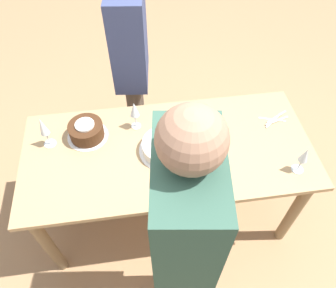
{
  "coord_description": "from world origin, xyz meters",
  "views": [
    {
      "loc": [
        0.16,
        1.17,
        2.3
      ],
      "look_at": [
        0.0,
        0.0,
        0.82
      ],
      "focal_mm": 35.0,
      "sensor_mm": 36.0,
      "label": 1
    }
  ],
  "objects_px": {
    "cake_center_white": "(166,146)",
    "wine_glass_far": "(43,128)",
    "wine_glass_near": "(134,110)",
    "cake_front_chocolate": "(86,131)",
    "person_watching": "(183,234)",
    "wine_glass_extra": "(304,156)",
    "person_cutting": "(131,55)"
  },
  "relations": [
    {
      "from": "cake_center_white",
      "to": "wine_glass_far",
      "type": "relative_size",
      "value": 1.47
    },
    {
      "from": "wine_glass_near",
      "to": "wine_glass_far",
      "type": "xyz_separation_m",
      "value": [
        0.52,
        0.07,
        0.0
      ]
    },
    {
      "from": "cake_front_chocolate",
      "to": "wine_glass_far",
      "type": "distance_m",
      "value": 0.24
    },
    {
      "from": "cake_front_chocolate",
      "to": "person_watching",
      "type": "xyz_separation_m",
      "value": [
        -0.44,
        0.82,
        0.24
      ]
    },
    {
      "from": "cake_center_white",
      "to": "wine_glass_near",
      "type": "bearing_deg",
      "value": -53.17
    },
    {
      "from": "wine_glass_extra",
      "to": "person_cutting",
      "type": "distance_m",
      "value": 1.28
    },
    {
      "from": "person_watching",
      "to": "cake_center_white",
      "type": "bearing_deg",
      "value": 6.33
    },
    {
      "from": "wine_glass_near",
      "to": "person_cutting",
      "type": "bearing_deg",
      "value": -91.78
    },
    {
      "from": "cake_front_chocolate",
      "to": "wine_glass_near",
      "type": "xyz_separation_m",
      "value": [
        -0.3,
        -0.04,
        0.09
      ]
    },
    {
      "from": "wine_glass_far",
      "to": "person_watching",
      "type": "height_order",
      "value": "person_watching"
    },
    {
      "from": "wine_glass_near",
      "to": "person_watching",
      "type": "xyz_separation_m",
      "value": [
        -0.14,
        0.86,
        0.15
      ]
    },
    {
      "from": "wine_glass_extra",
      "to": "wine_glass_far",
      "type": "bearing_deg",
      "value": -15.37
    },
    {
      "from": "wine_glass_near",
      "to": "person_cutting",
      "type": "relative_size",
      "value": 0.13
    },
    {
      "from": "cake_center_white",
      "to": "cake_front_chocolate",
      "type": "height_order",
      "value": "cake_front_chocolate"
    },
    {
      "from": "cake_front_chocolate",
      "to": "person_cutting",
      "type": "bearing_deg",
      "value": -120.07
    },
    {
      "from": "cake_center_white",
      "to": "person_cutting",
      "type": "height_order",
      "value": "person_cutting"
    },
    {
      "from": "wine_glass_extra",
      "to": "cake_center_white",
      "type": "bearing_deg",
      "value": -18.56
    },
    {
      "from": "wine_glass_far",
      "to": "cake_front_chocolate",
      "type": "bearing_deg",
      "value": -172.41
    },
    {
      "from": "wine_glass_near",
      "to": "wine_glass_extra",
      "type": "xyz_separation_m",
      "value": [
        -0.87,
        0.45,
        -0.02
      ]
    },
    {
      "from": "person_cutting",
      "to": "cake_front_chocolate",
      "type": "bearing_deg",
      "value": -23.28
    },
    {
      "from": "wine_glass_near",
      "to": "person_watching",
      "type": "height_order",
      "value": "person_watching"
    },
    {
      "from": "cake_center_white",
      "to": "person_cutting",
      "type": "distance_m",
      "value": 0.74
    },
    {
      "from": "cake_front_chocolate",
      "to": "wine_glass_far",
      "type": "height_order",
      "value": "wine_glass_far"
    },
    {
      "from": "wine_glass_near",
      "to": "wine_glass_extra",
      "type": "distance_m",
      "value": 0.98
    },
    {
      "from": "person_cutting",
      "to": "wine_glass_near",
      "type": "bearing_deg",
      "value": 5.01
    },
    {
      "from": "wine_glass_extra",
      "to": "person_watching",
      "type": "distance_m",
      "value": 0.85
    },
    {
      "from": "cake_front_chocolate",
      "to": "wine_glass_extra",
      "type": "bearing_deg",
      "value": 160.58
    },
    {
      "from": "cake_center_white",
      "to": "wine_glass_extra",
      "type": "xyz_separation_m",
      "value": [
        -0.71,
        0.24,
        0.09
      ]
    },
    {
      "from": "wine_glass_extra",
      "to": "person_cutting",
      "type": "xyz_separation_m",
      "value": [
        0.86,
        -0.95,
        0.05
      ]
    },
    {
      "from": "wine_glass_far",
      "to": "cake_center_white",
      "type": "bearing_deg",
      "value": 168.07
    },
    {
      "from": "cake_center_white",
      "to": "wine_glass_far",
      "type": "height_order",
      "value": "wine_glass_far"
    },
    {
      "from": "wine_glass_far",
      "to": "person_watching",
      "type": "distance_m",
      "value": 1.04
    }
  ]
}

